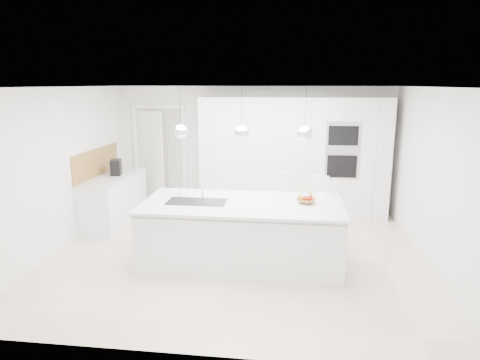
# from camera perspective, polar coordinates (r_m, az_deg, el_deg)

# --- Properties ---
(floor) EXTENTS (5.50, 5.50, 0.00)m
(floor) POSITION_cam_1_polar(r_m,az_deg,el_deg) (6.61, -0.33, -9.92)
(floor) COLOR beige
(floor) RESTS_ON ground
(wall_back) EXTENTS (5.50, 0.00, 5.50)m
(wall_back) POSITION_cam_1_polar(r_m,az_deg,el_deg) (8.68, 1.82, 4.14)
(wall_back) COLOR white
(wall_back) RESTS_ON ground
(wall_left) EXTENTS (0.00, 5.00, 5.00)m
(wall_left) POSITION_cam_1_polar(r_m,az_deg,el_deg) (7.13, -22.82, 1.26)
(wall_left) COLOR white
(wall_left) RESTS_ON ground
(ceiling) EXTENTS (5.50, 5.50, 0.00)m
(ceiling) POSITION_cam_1_polar(r_m,az_deg,el_deg) (6.10, -0.36, 12.30)
(ceiling) COLOR white
(ceiling) RESTS_ON wall_back
(tall_cabinets) EXTENTS (3.60, 0.60, 2.30)m
(tall_cabinets) POSITION_cam_1_polar(r_m,az_deg,el_deg) (8.37, 7.09, 3.03)
(tall_cabinets) COLOR white
(tall_cabinets) RESTS_ON floor
(oven_stack) EXTENTS (0.62, 0.04, 1.05)m
(oven_stack) POSITION_cam_1_polar(r_m,az_deg,el_deg) (8.08, 13.52, 3.87)
(oven_stack) COLOR #A5A5A8
(oven_stack) RESTS_ON tall_cabinets
(doorway_frame) EXTENTS (1.11, 0.08, 2.13)m
(doorway_frame) POSITION_cam_1_polar(r_m,az_deg,el_deg) (9.08, -10.57, 2.87)
(doorway_frame) COLOR white
(doorway_frame) RESTS_ON floor
(hallway_door) EXTENTS (0.76, 0.38, 2.00)m
(hallway_door) POSITION_cam_1_polar(r_m,az_deg,el_deg) (9.12, -12.16, 2.71)
(hallway_door) COLOR white
(hallway_door) RESTS_ON floor
(radiator) EXTENTS (0.32, 0.04, 1.40)m
(radiator) POSITION_cam_1_polar(r_m,az_deg,el_deg) (9.01, -8.60, 1.74)
(radiator) COLOR white
(radiator) RESTS_ON floor
(left_base_cabinets) EXTENTS (0.60, 1.80, 0.86)m
(left_base_cabinets) POSITION_cam_1_polar(r_m,az_deg,el_deg) (8.22, -16.40, -2.71)
(left_base_cabinets) COLOR white
(left_base_cabinets) RESTS_ON floor
(left_worktop) EXTENTS (0.62, 1.82, 0.04)m
(left_worktop) POSITION_cam_1_polar(r_m,az_deg,el_deg) (8.12, -16.60, 0.35)
(left_worktop) COLOR silver
(left_worktop) RESTS_ON left_base_cabinets
(oak_backsplash) EXTENTS (0.02, 1.80, 0.50)m
(oak_backsplash) POSITION_cam_1_polar(r_m,az_deg,el_deg) (8.19, -18.56, 2.25)
(oak_backsplash) COLOR #9F743C
(oak_backsplash) RESTS_ON wall_left
(island_base) EXTENTS (2.80, 1.20, 0.86)m
(island_base) POSITION_cam_1_polar(r_m,az_deg,el_deg) (6.17, 0.23, -7.34)
(island_base) COLOR white
(island_base) RESTS_ON floor
(island_worktop) EXTENTS (2.84, 1.40, 0.04)m
(island_worktop) POSITION_cam_1_polar(r_m,az_deg,el_deg) (6.07, 0.29, -3.19)
(island_worktop) COLOR silver
(island_worktop) RESTS_ON island_base
(island_sink) EXTENTS (0.84, 0.44, 0.18)m
(island_sink) POSITION_cam_1_polar(r_m,az_deg,el_deg) (6.15, -5.80, -3.63)
(island_sink) COLOR #3F3F42
(island_sink) RESTS_ON island_worktop
(island_tap) EXTENTS (0.02, 0.02, 0.30)m
(island_tap) POSITION_cam_1_polar(r_m,az_deg,el_deg) (6.27, -5.00, -1.12)
(island_tap) COLOR white
(island_tap) RESTS_ON island_worktop
(pendant_left) EXTENTS (0.20, 0.20, 0.20)m
(pendant_left) POSITION_cam_1_polar(r_m,az_deg,el_deg) (5.99, -7.91, 6.42)
(pendant_left) COLOR white
(pendant_left) RESTS_ON ceiling
(pendant_mid) EXTENTS (0.20, 0.20, 0.20)m
(pendant_mid) POSITION_cam_1_polar(r_m,az_deg,el_deg) (5.83, 0.24, 6.37)
(pendant_mid) COLOR white
(pendant_mid) RESTS_ON ceiling
(pendant_right) EXTENTS (0.20, 0.20, 0.20)m
(pendant_right) POSITION_cam_1_polar(r_m,az_deg,el_deg) (5.79, 8.67, 6.18)
(pendant_right) COLOR white
(pendant_right) RESTS_ON ceiling
(fruit_bowl) EXTENTS (0.36, 0.36, 0.07)m
(fruit_bowl) POSITION_cam_1_polar(r_m,az_deg,el_deg) (6.10, 8.83, -2.75)
(fruit_bowl) COLOR #9F743C
(fruit_bowl) RESTS_ON island_worktop
(espresso_machine) EXTENTS (0.23, 0.30, 0.29)m
(espresso_machine) POSITION_cam_1_polar(r_m,az_deg,el_deg) (8.19, -16.20, 1.65)
(espresso_machine) COLOR black
(espresso_machine) RESTS_ON left_worktop
(bar_stool_left) EXTENTS (0.54, 0.62, 1.13)m
(bar_stool_left) POSITION_cam_1_polar(r_m,az_deg,el_deg) (7.04, 6.00, -3.69)
(bar_stool_left) COLOR white
(bar_stool_left) RESTS_ON floor
(bar_stool_right) EXTENTS (0.45, 0.56, 1.08)m
(bar_stool_right) POSITION_cam_1_polar(r_m,az_deg,el_deg) (7.07, 10.32, -3.97)
(bar_stool_right) COLOR white
(bar_stool_right) RESTS_ON floor
(apple_a) EXTENTS (0.08, 0.08, 0.08)m
(apple_a) POSITION_cam_1_polar(r_m,az_deg,el_deg) (6.11, 9.30, -2.36)
(apple_a) COLOR #A62316
(apple_a) RESTS_ON fruit_bowl
(apple_b) EXTENTS (0.08, 0.08, 0.08)m
(apple_b) POSITION_cam_1_polar(r_m,az_deg,el_deg) (6.10, 9.18, -2.41)
(apple_b) COLOR #A62316
(apple_b) RESTS_ON fruit_bowl
(apple_c) EXTENTS (0.08, 0.08, 0.08)m
(apple_c) POSITION_cam_1_polar(r_m,az_deg,el_deg) (6.10, 8.62, -2.41)
(apple_c) COLOR #A62316
(apple_c) RESTS_ON fruit_bowl
(banana_bunch) EXTENTS (0.24, 0.17, 0.21)m
(banana_bunch) POSITION_cam_1_polar(r_m,az_deg,el_deg) (6.08, 8.74, -1.98)
(banana_bunch) COLOR yellow
(banana_bunch) RESTS_ON fruit_bowl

